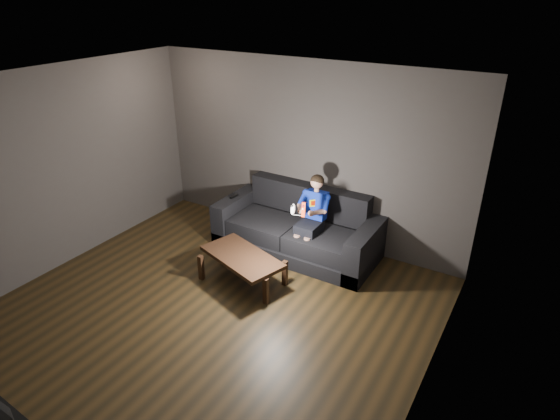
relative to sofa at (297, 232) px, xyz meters
The scene contains 11 objects.
floor 2.05m from the sofa, 94.79° to the right, with size 5.00×5.00×0.00m, color black.
back_wall 1.17m from the sofa, 109.35° to the left, with size 5.00×0.04×2.70m, color #3D3734.
left_wall 3.51m from the sofa, 142.90° to the right, with size 0.04×5.00×2.70m, color #3D3734.
right_wall 3.26m from the sofa, 40.89° to the right, with size 0.04×5.00×2.70m, color #3D3734.
ceiling 3.14m from the sofa, 94.79° to the right, with size 5.00×5.00×0.02m, color silver.
sofa is the anchor object (origin of this frame).
child 0.53m from the sofa, 14.56° to the right, with size 0.45×0.55×1.11m.
wii_remote_red 0.90m from the sofa, 54.51° to the right, with size 0.07×0.08×0.20m.
nunchuk_white 0.82m from the sofa, 68.42° to the right, with size 0.07×0.10×0.16m.
wii_remote_black 1.13m from the sofa, behind, with size 0.05×0.16×0.03m.
coffee_table 1.13m from the sofa, 100.88° to the right, with size 1.25×0.88×0.41m.
Camera 1 is at (3.07, -3.30, 3.60)m, focal length 30.00 mm.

